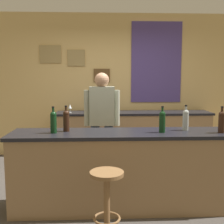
% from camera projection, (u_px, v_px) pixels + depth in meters
% --- Properties ---
extents(ground_plane, '(10.00, 10.00, 0.00)m').
position_uv_depth(ground_plane, '(118.00, 193.00, 3.76)').
color(ground_plane, '#423D38').
extents(back_wall, '(6.00, 0.09, 2.80)m').
position_uv_depth(back_wall, '(113.00, 84.00, 5.59)').
color(back_wall, tan).
rests_on(back_wall, ground_plane).
extents(bar_counter, '(2.56, 0.60, 0.92)m').
position_uv_depth(bar_counter, '(120.00, 170.00, 3.30)').
color(bar_counter, olive).
rests_on(bar_counter, ground_plane).
extents(side_counter, '(2.93, 0.56, 0.90)m').
position_uv_depth(side_counter, '(133.00, 135.00, 5.35)').
color(side_counter, olive).
rests_on(side_counter, ground_plane).
extents(bartender, '(0.52, 0.21, 1.62)m').
position_uv_depth(bartender, '(102.00, 120.00, 4.08)').
color(bartender, '#384766').
rests_on(bartender, ground_plane).
extents(bar_stool, '(0.32, 0.32, 0.68)m').
position_uv_depth(bar_stool, '(107.00, 194.00, 2.62)').
color(bar_stool, brown).
rests_on(bar_stool, ground_plane).
extents(wine_bottle_a, '(0.07, 0.07, 0.31)m').
position_uv_depth(wine_bottle_a, '(53.00, 121.00, 3.17)').
color(wine_bottle_a, black).
rests_on(wine_bottle_a, bar_counter).
extents(wine_bottle_b, '(0.07, 0.07, 0.31)m').
position_uv_depth(wine_bottle_b, '(66.00, 120.00, 3.27)').
color(wine_bottle_b, black).
rests_on(wine_bottle_b, bar_counter).
extents(wine_bottle_c, '(0.07, 0.07, 0.31)m').
position_uv_depth(wine_bottle_c, '(162.00, 121.00, 3.21)').
color(wine_bottle_c, black).
rests_on(wine_bottle_c, bar_counter).
extents(wine_bottle_d, '(0.07, 0.07, 0.31)m').
position_uv_depth(wine_bottle_d, '(186.00, 119.00, 3.34)').
color(wine_bottle_d, '#999E99').
rests_on(wine_bottle_d, bar_counter).
extents(wine_bottle_e, '(0.07, 0.07, 0.31)m').
position_uv_depth(wine_bottle_e, '(222.00, 121.00, 3.18)').
color(wine_bottle_e, black).
rests_on(wine_bottle_e, bar_counter).
extents(wine_glass_a, '(0.07, 0.07, 0.16)m').
position_uv_depth(wine_glass_a, '(70.00, 107.00, 5.19)').
color(wine_glass_a, silver).
rests_on(wine_glass_a, side_counter).
extents(wine_glass_b, '(0.07, 0.07, 0.16)m').
position_uv_depth(wine_glass_b, '(118.00, 107.00, 5.18)').
color(wine_glass_b, silver).
rests_on(wine_glass_b, side_counter).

